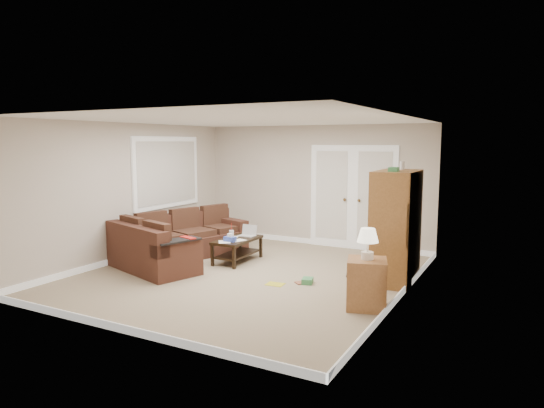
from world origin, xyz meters
The scene contains 17 objects.
floor centered at (0.00, 0.00, 0.00)m, with size 5.50×5.50×0.00m, color tan.
ceiling centered at (0.00, 0.00, 2.50)m, with size 5.00×5.50×0.02m, color white.
wall_left centered at (-2.50, 0.00, 1.25)m, with size 0.02×5.50×2.50m, color beige.
wall_right centered at (2.50, 0.00, 1.25)m, with size 0.02×5.50×2.50m, color beige.
wall_back centered at (0.00, 2.75, 1.25)m, with size 5.00×0.02×2.50m, color beige.
wall_front centered at (0.00, -2.75, 1.25)m, with size 5.00×0.02×2.50m, color beige.
baseboards centered at (0.00, 0.00, 0.05)m, with size 5.00×5.50×0.10m, color white, non-canonical shape.
french_doors centered at (0.85, 2.71, 1.04)m, with size 1.80×0.05×2.13m.
window_left centered at (-2.46, 1.00, 1.55)m, with size 0.05×1.92×1.42m.
sectional_sofa centered at (-1.61, 0.17, 0.31)m, with size 1.89×2.97×0.80m.
coffee_table centered at (-0.61, 0.70, 0.23)m, with size 0.54×1.05×0.71m.
tv_armoire centered at (2.20, 0.80, 0.87)m, with size 0.62×1.09×1.85m.
side_cabinet centered at (2.19, -0.61, 0.38)m, with size 0.62×0.62×1.05m.
space_heater centered at (1.71, 2.31, 0.15)m, with size 0.12×0.10×0.30m, color silver.
floor_magazine centered at (0.65, -0.25, 0.00)m, with size 0.27×0.21×0.01m, color gold.
floor_greenbox centered at (1.06, 0.03, 0.04)m, with size 0.16×0.21×0.08m, color #3C844B.
floor_book centered at (0.93, 0.06, 0.01)m, with size 0.16×0.22×0.02m, color brown.
Camera 1 is at (3.99, -6.58, 2.15)m, focal length 32.00 mm.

